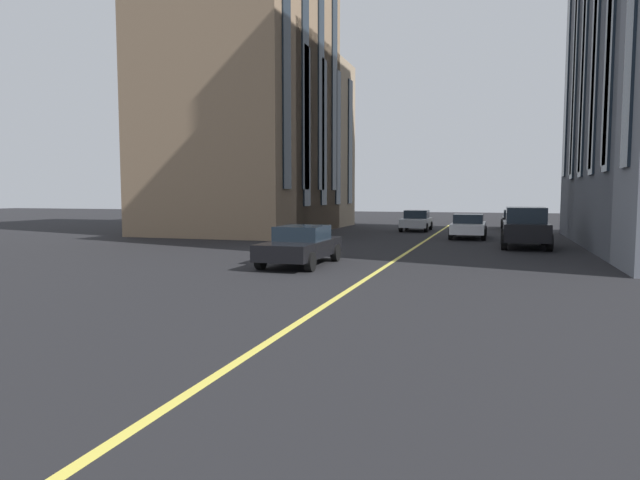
# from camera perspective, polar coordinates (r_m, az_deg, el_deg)

# --- Properties ---
(lane_centre_line) EXTENTS (80.00, 0.16, 0.01)m
(lane_centre_line) POSITION_cam_1_polar(r_m,az_deg,el_deg) (18.81, 6.69, -2.82)
(lane_centre_line) COLOR #D8C64C
(lane_centre_line) RESTS_ON ground_plane
(car_black_parked_b) EXTENTS (4.40, 1.95, 1.37)m
(car_black_parked_b) POSITION_cam_1_polar(r_m,az_deg,el_deg) (19.23, -2.02, -0.53)
(car_black_parked_b) COLOR black
(car_black_parked_b) RESTS_ON ground_plane
(car_silver_trailing) EXTENTS (3.90, 1.89, 1.40)m
(car_silver_trailing) POSITION_cam_1_polar(r_m,az_deg,el_deg) (37.99, 9.98, 2.01)
(car_silver_trailing) COLOR #B7BABF
(car_silver_trailing) RESTS_ON ground_plane
(car_black_parked_a) EXTENTS (4.70, 2.14, 1.88)m
(car_black_parked_a) POSITION_cam_1_polar(r_m,az_deg,el_deg) (27.35, 20.56, 1.30)
(car_black_parked_a) COLOR black
(car_black_parked_a) RESTS_ON ground_plane
(car_black_oncoming) EXTENTS (4.40, 1.95, 1.37)m
(car_black_oncoming) POSITION_cam_1_polar(r_m,az_deg,el_deg) (41.80, 19.63, 2.05)
(car_black_oncoming) COLOR black
(car_black_oncoming) RESTS_ON ground_plane
(car_white_mid) EXTENTS (4.40, 1.95, 1.37)m
(car_white_mid) POSITION_cam_1_polar(r_m,az_deg,el_deg) (32.20, 15.17, 1.43)
(car_white_mid) COLOR silver
(car_white_mid) RESTS_ON ground_plane
(building_left_near) EXTENTS (12.32, 9.79, 19.85)m
(building_left_near) POSITION_cam_1_polar(r_m,az_deg,el_deg) (37.39, -8.08, 16.20)
(building_left_near) COLOR #846B51
(building_left_near) RESTS_ON ground_plane
(building_left_far) EXTENTS (13.76, 10.98, 12.60)m
(building_left_far) POSITION_cam_1_polar(r_m,az_deg,el_deg) (40.58, -6.37, 10.13)
(building_left_far) COLOR gray
(building_left_far) RESTS_ON ground_plane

